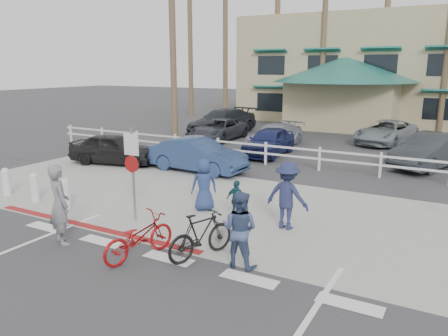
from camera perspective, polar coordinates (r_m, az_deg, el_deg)
The scene contains 33 objects.
ground at distance 9.59m, azimuth -9.42°, elevation -12.95°, with size 140.00×140.00×0.00m, color #333335.
bike_path at distance 8.32m, azimuth -18.41°, elevation -17.78°, with size 12.00×16.00×0.01m, color #333335.
sidewalk_plaza at distance 13.13m, azimuth 2.87°, elevation -5.48°, with size 22.00×7.00×0.01m, color gray.
cross_street at distance 16.67m, azimuth 8.96°, elevation -1.60°, with size 40.00×5.00×0.01m, color #333335.
parking_lot at distance 25.62m, azimuth 16.35°, elevation 3.15°, with size 50.00×16.00×0.01m, color #333335.
curb_red at distance 12.29m, azimuth -17.03°, elevation -7.35°, with size 7.00×0.25×0.02m, color maroon.
rail_fence at distance 18.26m, azimuth 12.66°, elevation 1.12°, with size 29.40×0.16×1.00m, color silver, non-canonical shape.
building at distance 37.87m, azimuth 24.55°, elevation 14.15°, with size 28.00×16.00×11.30m, color tan, non-canonical shape.
sign_post at distance 12.11m, azimuth -11.79°, elevation -0.23°, with size 0.50×0.10×2.90m, color gray, non-canonical shape.
bollard_0 at distance 13.94m, azimuth -19.98°, elevation -3.14°, with size 0.26×0.26×0.95m, color silver, non-canonical shape.
bollard_1 at distance 15.00m, azimuth -23.51°, elevation -2.33°, with size 0.26×0.26×0.95m, color silver, non-canonical shape.
bollard_2 at distance 16.12m, azimuth -26.57°, elevation -1.63°, with size 0.26×0.26×0.95m, color silver, non-canonical shape.
palm_0 at distance 39.24m, azimuth -4.46°, elevation 17.88°, with size 4.00×4.00×15.00m, color #1D4D20, non-canonical shape.
palm_1 at distance 36.25m, azimuth 0.18°, elevation 16.73°, with size 4.00×4.00×13.00m, color #1D4D20, non-canonical shape.
palm_2 at distance 35.56m, azimuth 6.99°, elevation 19.14°, with size 4.00×4.00×16.00m, color #1D4D20, non-canonical shape.
palm_3 at distance 33.19m, azimuth 12.98°, elevation 17.62°, with size 4.00×4.00×14.00m, color #1D4D20, non-canonical shape.
palm_4 at distance 33.31m, azimuth 20.49°, elevation 18.00°, with size 4.00×4.00×15.00m, color #1D4D20, non-canonical shape.
palm_10 at distance 26.70m, azimuth -6.74°, elevation 16.89°, with size 4.00×4.00×12.00m, color #1D4D20, non-canonical shape.
bike_red at distance 9.99m, azimuth -11.06°, elevation -8.84°, with size 0.65×1.87×0.98m, color maroon.
rider_red at distance 11.13m, azimuth -20.69°, elevation -4.50°, with size 0.72×0.47×1.96m, color slate.
bike_black at distance 9.81m, azimuth -3.01°, elevation -8.74°, with size 0.50×1.78×1.07m, color black.
rider_black at distance 9.31m, azimuth 2.06°, elevation -7.99°, with size 0.81×0.63×1.67m, color #3C4C74.
pedestrian_a at distance 11.51m, azimuth 8.26°, elevation -3.60°, with size 1.17×0.67×1.81m, color #20274C.
pedestrian_child at distance 12.18m, azimuth 1.68°, elevation -4.21°, with size 0.66×0.27×1.12m, color #15434D.
pedestrian_b at distance 12.91m, azimuth -2.62°, elevation -2.21°, with size 0.76×0.50×1.56m, color navy.
car_white_sedan at distance 17.80m, azimuth -3.46°, elevation 1.72°, with size 1.45×4.16×1.37m, color navy.
car_red_compact at distance 19.77m, azimuth -14.10°, elevation 2.46°, with size 1.60×3.97×1.35m, color black.
lot_car_0 at distance 25.59m, azimuth -0.65°, elevation 5.05°, with size 2.03×4.40×1.22m, color #292C36.
lot_car_1 at distance 23.62m, azimuth 6.64°, elevation 4.28°, with size 1.70×4.17×1.21m, color gray.
lot_car_2 at distance 21.16m, azimuth 5.87°, elevation 3.47°, with size 1.59×3.96×1.35m, color navy.
lot_car_3 at distance 20.36m, azimuth 25.45°, elevation 2.04°, with size 1.54×4.43×1.46m, color #272B2F.
lot_car_4 at distance 28.07m, azimuth -0.25°, elevation 6.11°, with size 2.18×5.37×1.56m, color black.
lot_car_5 at distance 25.83m, azimuth 20.41°, elevation 4.40°, with size 2.17×4.71×1.31m, color gray.
Camera 1 is at (5.46, -6.69, 4.18)m, focal length 35.00 mm.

